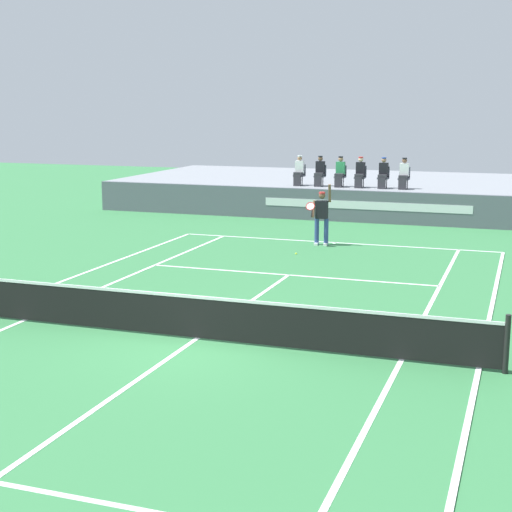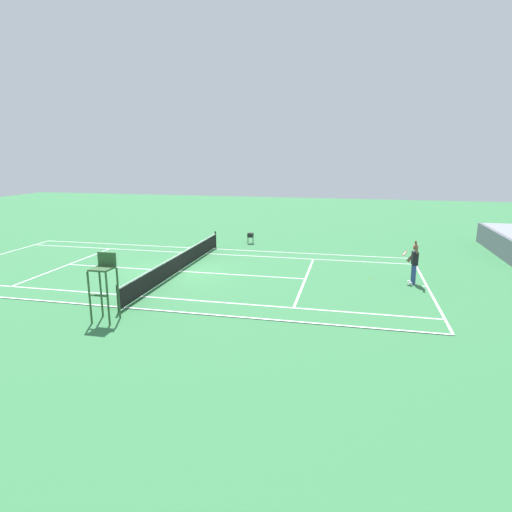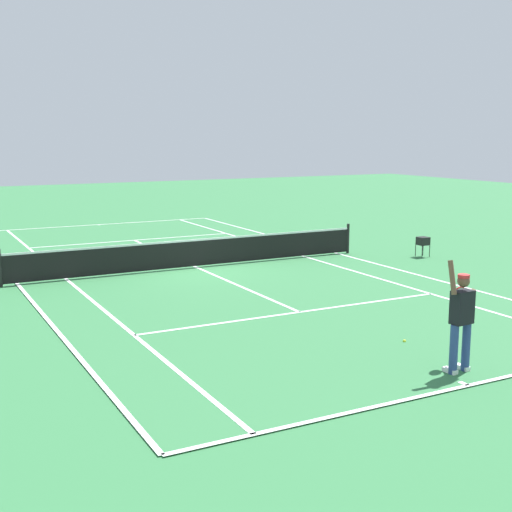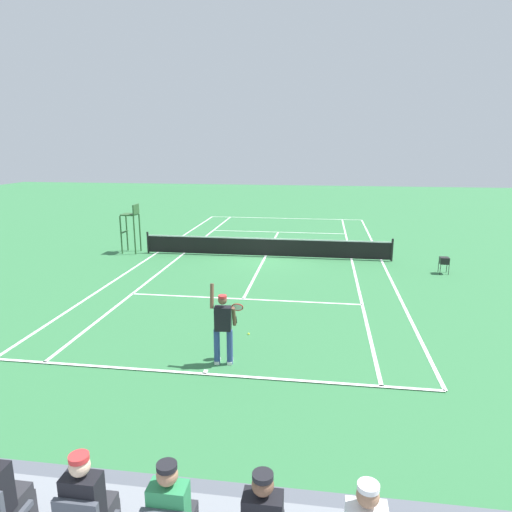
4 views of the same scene
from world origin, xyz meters
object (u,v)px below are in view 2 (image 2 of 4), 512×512
object	(u,v)px
ball_hopper	(250,235)
umpire_chair	(104,278)
tennis_player	(414,263)
tennis_ball	(370,279)

from	to	relation	value
ball_hopper	umpire_chair	bearing A→B (deg)	-7.23
umpire_chair	ball_hopper	bearing A→B (deg)	172.77
tennis_player	tennis_ball	world-z (taller)	tennis_player
tennis_ball	tennis_player	bearing A→B (deg)	80.12
tennis_ball	umpire_chair	xyz separation A→B (m)	(7.43, -9.43, 1.52)
tennis_player	tennis_ball	size ratio (longest dim) A/B	30.63
tennis_ball	umpire_chair	distance (m)	12.10
tennis_player	tennis_ball	distance (m)	2.12
tennis_ball	umpire_chair	size ratio (longest dim) A/B	0.03
tennis_ball	umpire_chair	world-z (taller)	umpire_chair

